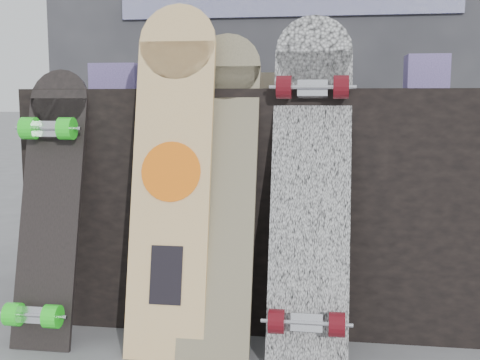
% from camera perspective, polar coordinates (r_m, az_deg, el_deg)
% --- Properties ---
extents(vendor_table, '(1.60, 0.60, 0.80)m').
position_cam_1_polar(vendor_table, '(2.20, 2.84, -1.93)').
color(vendor_table, black).
rests_on(vendor_table, ground).
extents(booth, '(2.40, 0.22, 2.20)m').
position_cam_1_polar(booth, '(3.03, 4.58, 14.02)').
color(booth, '#2F2E33').
rests_on(booth, ground).
extents(merch_box_purple, '(0.18, 0.12, 0.10)m').
position_cam_1_polar(merch_box_purple, '(2.37, -11.61, 9.54)').
color(merch_box_purple, '#3C3670').
rests_on(merch_box_purple, vendor_table).
extents(merch_box_small, '(0.14, 0.14, 0.12)m').
position_cam_1_polar(merch_box_small, '(2.23, 17.24, 9.73)').
color(merch_box_small, '#3C3670').
rests_on(merch_box_small, vendor_table).
extents(merch_box_flat, '(0.22, 0.10, 0.06)m').
position_cam_1_polar(merch_box_flat, '(2.20, 2.36, 9.32)').
color(merch_box_flat, '#D1B78C').
rests_on(merch_box_flat, vendor_table).
extents(longboard_geisha, '(0.24, 0.27, 1.07)m').
position_cam_1_polar(longboard_geisha, '(1.84, -6.48, 1.24)').
color(longboard_geisha, beige).
rests_on(longboard_geisha, ground).
extents(longboard_celtic, '(0.22, 0.32, 0.98)m').
position_cam_1_polar(longboard_celtic, '(1.84, -1.84, -0.14)').
color(longboard_celtic, '#C8BB88').
rests_on(longboard_celtic, ground).
extents(longboard_cascadia, '(0.24, 0.37, 1.03)m').
position_cam_1_polar(longboard_cascadia, '(1.81, 6.71, 0.13)').
color(longboard_cascadia, silver).
rests_on(longboard_cascadia, ground).
extents(skateboard_dark, '(0.19, 0.31, 0.87)m').
position_cam_1_polar(skateboard_dark, '(1.99, -17.68, -2.13)').
color(skateboard_dark, black).
rests_on(skateboard_dark, ground).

